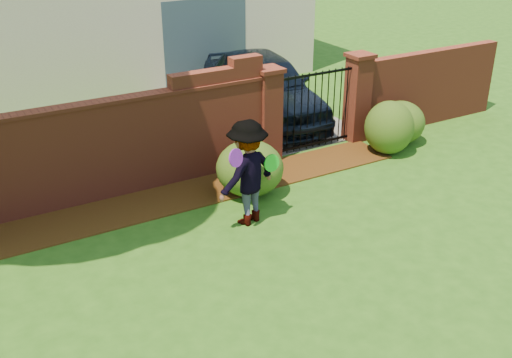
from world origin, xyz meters
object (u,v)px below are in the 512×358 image
man (249,174)px  frisbee_purple (236,158)px  frisbee_green (272,163)px  car (268,90)px

man → frisbee_purple: (-0.38, -0.28, 0.45)m
frisbee_purple → frisbee_green: frisbee_purple is taller
car → frisbee_purple: size_ratio=16.16×
man → frisbee_green: 0.41m
man → frisbee_green: bearing=156.8°
car → frisbee_green: car is taller
man → frisbee_purple: man is taller
frisbee_purple → frisbee_green: (0.76, 0.24, -0.34)m
frisbee_purple → frisbee_green: 0.87m
car → frisbee_purple: (-3.12, -4.22, 0.55)m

